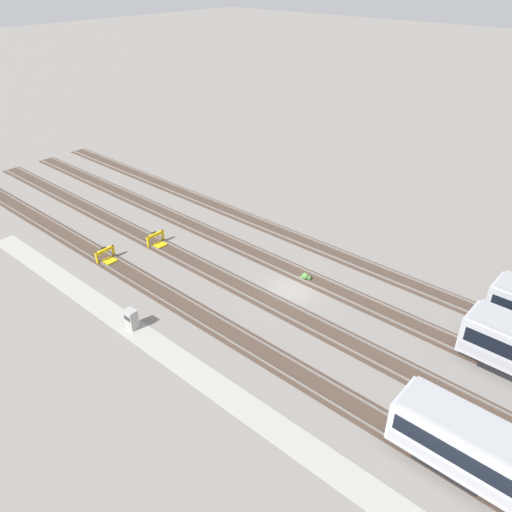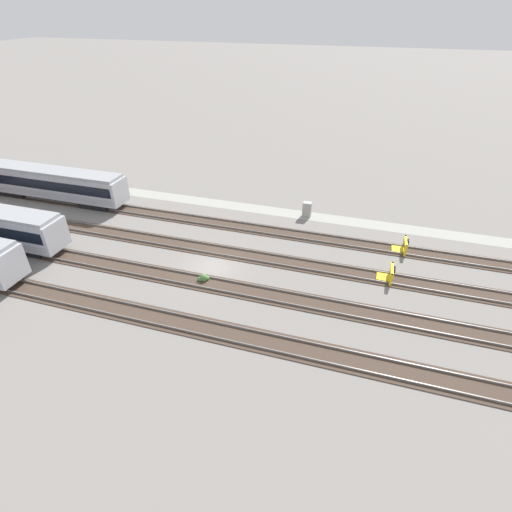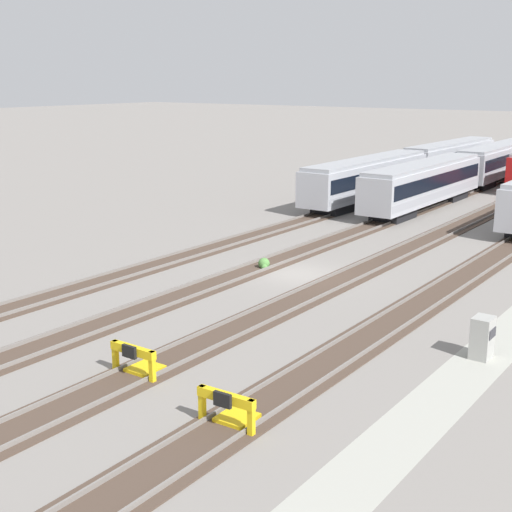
{
  "view_description": "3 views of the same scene",
  "coord_description": "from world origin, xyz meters",
  "px_view_note": "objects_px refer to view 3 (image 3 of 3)",
  "views": [
    {
      "loc": [
        20.66,
        -27.82,
        24.05
      ],
      "look_at": [
        -3.9,
        0.0,
        1.8
      ],
      "focal_mm": 35.0,
      "sensor_mm": 36.0,
      "label": 1
    },
    {
      "loc": [
        -11.99,
        26.3,
        19.54
      ],
      "look_at": [
        -3.9,
        0.0,
        1.8
      ],
      "focal_mm": 28.0,
      "sensor_mm": 36.0,
      "label": 2
    },
    {
      "loc": [
        -31.16,
        -19.45,
        10.19
      ],
      "look_at": [
        -3.9,
        0.0,
        1.8
      ],
      "focal_mm": 50.0,
      "sensor_mm": 36.0,
      "label": 3
    }
  ],
  "objects_px": {
    "bumper_stop_nearest_track": "(231,410)",
    "bumper_stop_near_inner_track": "(138,361)",
    "subway_car_front_row_left_inner": "(424,183)",
    "subway_car_back_row_leftmost": "(497,161)",
    "electrical_cabinet": "(482,338)",
    "subway_car_front_row_centre": "(450,158)",
    "weed_clump": "(264,264)",
    "subway_car_front_row_rightmost": "(367,178)"
  },
  "relations": [
    {
      "from": "subway_car_front_row_centre",
      "to": "subway_car_back_row_leftmost",
      "type": "xyz_separation_m",
      "value": [
        0.06,
        -4.9,
        0.0
      ]
    },
    {
      "from": "subway_car_front_row_left_inner",
      "to": "electrical_cabinet",
      "type": "bearing_deg",
      "value": -153.44
    },
    {
      "from": "subway_car_front_row_centre",
      "to": "subway_car_back_row_leftmost",
      "type": "distance_m",
      "value": 4.9
    },
    {
      "from": "subway_car_front_row_left_inner",
      "to": "subway_car_front_row_centre",
      "type": "height_order",
      "value": "same"
    },
    {
      "from": "subway_car_front_row_rightmost",
      "to": "bumper_stop_nearest_track",
      "type": "xyz_separation_m",
      "value": [
        -38.18,
        -14.86,
        -1.53
      ]
    },
    {
      "from": "electrical_cabinet",
      "to": "subway_car_front_row_centre",
      "type": "bearing_deg",
      "value": 22.06
    },
    {
      "from": "subway_car_back_row_leftmost",
      "to": "electrical_cabinet",
      "type": "height_order",
      "value": "subway_car_back_row_leftmost"
    },
    {
      "from": "bumper_stop_near_inner_track",
      "to": "bumper_stop_nearest_track",
      "type": "bearing_deg",
      "value": -102.64
    },
    {
      "from": "bumper_stop_nearest_track",
      "to": "bumper_stop_near_inner_track",
      "type": "bearing_deg",
      "value": 77.36
    },
    {
      "from": "subway_car_front_row_rightmost",
      "to": "electrical_cabinet",
      "type": "height_order",
      "value": "subway_car_front_row_rightmost"
    },
    {
      "from": "subway_car_front_row_rightmost",
      "to": "bumper_stop_near_inner_track",
      "type": "height_order",
      "value": "subway_car_front_row_rightmost"
    },
    {
      "from": "subway_car_front_row_rightmost",
      "to": "bumper_stop_near_inner_track",
      "type": "bearing_deg",
      "value": -165.03
    },
    {
      "from": "subway_car_front_row_left_inner",
      "to": "subway_car_back_row_leftmost",
      "type": "relative_size",
      "value": 1.0
    },
    {
      "from": "bumper_stop_nearest_track",
      "to": "bumper_stop_near_inner_track",
      "type": "xyz_separation_m",
      "value": [
        1.11,
        4.95,
        0.0
      ]
    },
    {
      "from": "bumper_stop_near_inner_track",
      "to": "electrical_cabinet",
      "type": "height_order",
      "value": "electrical_cabinet"
    },
    {
      "from": "subway_car_front_row_left_inner",
      "to": "bumper_stop_nearest_track",
      "type": "relative_size",
      "value": 8.97
    },
    {
      "from": "bumper_stop_near_inner_track",
      "to": "electrical_cabinet",
      "type": "distance_m",
      "value": 12.68
    },
    {
      "from": "subway_car_front_row_left_inner",
      "to": "subway_car_front_row_rightmost",
      "type": "distance_m",
      "value": 5.0
    },
    {
      "from": "bumper_stop_nearest_track",
      "to": "bumper_stop_near_inner_track",
      "type": "distance_m",
      "value": 5.08
    },
    {
      "from": "subway_car_front_row_rightmost",
      "to": "subway_car_back_row_leftmost",
      "type": "xyz_separation_m",
      "value": [
        19.02,
        -4.91,
        0.0
      ]
    },
    {
      "from": "subway_car_front_row_left_inner",
      "to": "bumper_stop_near_inner_track",
      "type": "height_order",
      "value": "subway_car_front_row_left_inner"
    },
    {
      "from": "bumper_stop_nearest_track",
      "to": "electrical_cabinet",
      "type": "height_order",
      "value": "electrical_cabinet"
    },
    {
      "from": "subway_car_front_row_centre",
      "to": "bumper_stop_near_inner_track",
      "type": "distance_m",
      "value": 56.91
    },
    {
      "from": "subway_car_front_row_left_inner",
      "to": "bumper_stop_nearest_track",
      "type": "bearing_deg",
      "value": -165.51
    },
    {
      "from": "subway_car_front_row_left_inner",
      "to": "subway_car_back_row_leftmost",
      "type": "xyz_separation_m",
      "value": [
        19.02,
        0.09,
        0.0
      ]
    },
    {
      "from": "bumper_stop_near_inner_track",
      "to": "weed_clump",
      "type": "relative_size",
      "value": 2.18
    },
    {
      "from": "subway_car_back_row_leftmost",
      "to": "bumper_stop_nearest_track",
      "type": "height_order",
      "value": "subway_car_back_row_leftmost"
    },
    {
      "from": "subway_car_front_row_centre",
      "to": "electrical_cabinet",
      "type": "distance_m",
      "value": 51.21
    },
    {
      "from": "subway_car_front_row_left_inner",
      "to": "subway_car_front_row_centre",
      "type": "distance_m",
      "value": 19.6
    },
    {
      "from": "subway_car_front_row_centre",
      "to": "electrical_cabinet",
      "type": "xyz_separation_m",
      "value": [
        -47.45,
        -19.23,
        -1.24
      ]
    },
    {
      "from": "weed_clump",
      "to": "subway_car_front_row_left_inner",
      "type": "bearing_deg",
      "value": 0.62
    },
    {
      "from": "subway_car_back_row_leftmost",
      "to": "subway_car_front_row_left_inner",
      "type": "bearing_deg",
      "value": -179.73
    },
    {
      "from": "subway_car_front_row_left_inner",
      "to": "subway_car_front_row_centre",
      "type": "bearing_deg",
      "value": 14.73
    },
    {
      "from": "bumper_stop_near_inner_track",
      "to": "subway_car_front_row_rightmost",
      "type": "bearing_deg",
      "value": 14.97
    },
    {
      "from": "bumper_stop_nearest_track",
      "to": "subway_car_front_row_rightmost",
      "type": "bearing_deg",
      "value": 21.27
    },
    {
      "from": "subway_car_front_row_centre",
      "to": "electrical_cabinet",
      "type": "relative_size",
      "value": 11.29
    },
    {
      "from": "subway_car_back_row_leftmost",
      "to": "bumper_stop_nearest_track",
      "type": "xyz_separation_m",
      "value": [
        -57.19,
        -9.95,
        -1.53
      ]
    },
    {
      "from": "bumper_stop_nearest_track",
      "to": "weed_clump",
      "type": "height_order",
      "value": "bumper_stop_nearest_track"
    },
    {
      "from": "subway_car_back_row_leftmost",
      "to": "bumper_stop_near_inner_track",
      "type": "distance_m",
      "value": 56.33
    },
    {
      "from": "subway_car_front_row_left_inner",
      "to": "subway_car_front_row_centre",
      "type": "xyz_separation_m",
      "value": [
        18.96,
        4.98,
        0.0
      ]
    },
    {
      "from": "subway_car_front_row_left_inner",
      "to": "subway_car_front_row_rightmost",
      "type": "xyz_separation_m",
      "value": [
        0.0,
        5.0,
        0.0
      ]
    },
    {
      "from": "subway_car_front_row_centre",
      "to": "weed_clump",
      "type": "xyz_separation_m",
      "value": [
        -41.57,
        -5.23,
        -1.8
      ]
    }
  ]
}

